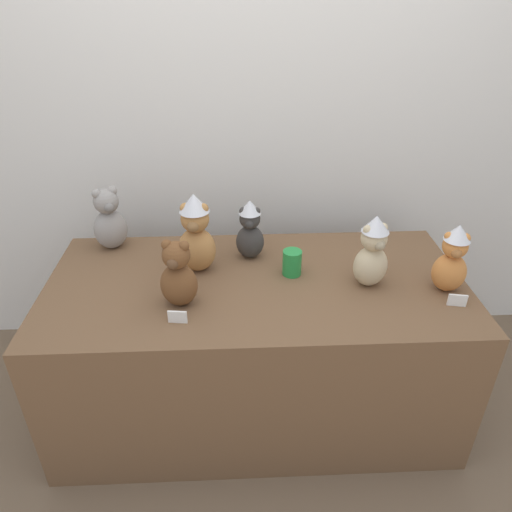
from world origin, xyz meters
TOP-DOWN VIEW (x-y plane):
  - ground_plane at (0.00, 0.00)m, footprint 10.00×10.00m
  - wall_back at (0.00, 0.91)m, footprint 7.00×0.08m
  - display_table at (0.00, 0.25)m, footprint 1.73×0.82m
  - teddy_bear_ginger at (0.76, 0.15)m, footprint 0.15×0.14m
  - teddy_bear_ash at (-0.65, 0.57)m, footprint 0.19×0.18m
  - teddy_bear_chestnut at (-0.30, 0.11)m, footprint 0.16×0.15m
  - teddy_bear_caramel at (-0.24, 0.35)m, footprint 0.17×0.15m
  - teddy_bear_sand at (0.46, 0.21)m, footprint 0.17×0.15m
  - teddy_bear_charcoal at (-0.02, 0.45)m, footprint 0.13×0.11m
  - party_cup_green at (0.15, 0.30)m, footprint 0.08×0.08m
  - name_card_front_left at (-0.30, -0.01)m, footprint 0.07×0.02m
  - name_card_front_middle at (0.76, 0.04)m, footprint 0.07×0.02m

SIDE VIEW (x-z plane):
  - ground_plane at x=0.00m, z-range 0.00..0.00m
  - display_table at x=0.00m, z-range 0.00..0.71m
  - name_card_front_left at x=-0.30m, z-range 0.71..0.76m
  - name_card_front_middle at x=0.76m, z-range 0.71..0.76m
  - party_cup_green at x=0.15m, z-range 0.71..0.82m
  - teddy_bear_chestnut at x=-0.30m, z-range 0.70..0.98m
  - teddy_bear_charcoal at x=-0.02m, z-range 0.71..0.98m
  - teddy_bear_ash at x=-0.65m, z-range 0.70..1.00m
  - teddy_bear_ginger at x=0.76m, z-range 0.71..1.00m
  - teddy_bear_sand at x=0.46m, z-range 0.71..1.02m
  - teddy_bear_caramel at x=-0.24m, z-range 0.71..1.06m
  - wall_back at x=0.00m, z-range 0.00..2.60m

